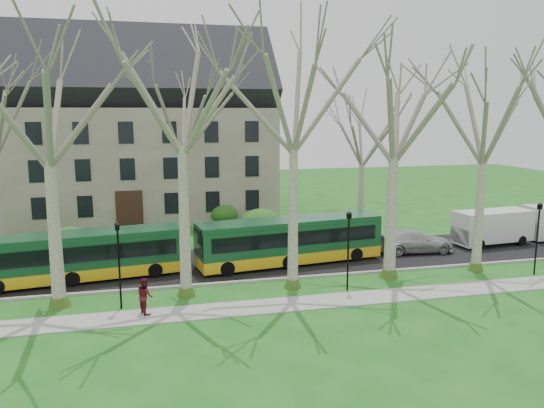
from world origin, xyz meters
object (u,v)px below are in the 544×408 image
Objects in this scene: bus_follow at (290,240)px; van_a at (493,228)px; bus_lead at (81,256)px; sedan at (414,241)px; pedestrian_b at (145,296)px.

bus_follow reaches higher than van_a.
bus_lead is 21.76m from sedan.
sedan is at bearing -179.83° from van_a.
pedestrian_b is at bearing 115.98° from sedan.
bus_follow reaches higher than pedestrian_b.
bus_lead is 7.18m from pedestrian_b.
sedan is 3.07× the size of pedestrian_b.
bus_follow is 2.21× the size of sedan.
bus_lead is at bearing 96.93° from sedan.
van_a is at bearing -95.90° from pedestrian_b.
bus_follow is 2.08× the size of van_a.
bus_lead is 12.64m from bus_follow.
bus_follow is 6.78× the size of pedestrian_b.
van_a reaches higher than pedestrian_b.
van_a reaches higher than sedan.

